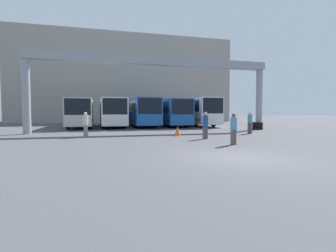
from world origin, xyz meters
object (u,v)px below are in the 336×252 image
(bus_slot_2, at_px, (140,111))
(pedestrian_near_center, at_px, (205,125))
(bus_slot_0, at_px, (81,111))
(bus_slot_4, at_px, (195,110))
(pedestrian_near_left, at_px, (250,122))
(pedestrian_mid_left, at_px, (234,128))
(pedestrian_mid_right, at_px, (86,124))
(bus_slot_3, at_px, (169,111))
(tire_stack, at_px, (258,126))
(traffic_cone, at_px, (178,131))
(bus_slot_1, at_px, (112,111))

(bus_slot_2, relative_size, pedestrian_near_center, 7.04)
(bus_slot_0, xyz_separation_m, bus_slot_4, (13.45, -0.12, 0.14))
(bus_slot_4, height_order, pedestrian_near_left, bus_slot_4)
(bus_slot_4, distance_m, pedestrian_mid_left, 18.82)
(pedestrian_mid_right, bearing_deg, bus_slot_3, 101.13)
(pedestrian_mid_left, xyz_separation_m, pedestrian_mid_right, (-7.57, 6.32, 0.03))
(tire_stack, bearing_deg, traffic_cone, -155.66)
(bus_slot_0, height_order, pedestrian_near_center, bus_slot_0)
(bus_slot_1, height_order, pedestrian_near_left, bus_slot_1)
(bus_slot_2, xyz_separation_m, pedestrian_mid_left, (1.76, -18.98, -0.96))
(bus_slot_3, bearing_deg, tire_stack, -50.41)
(tire_stack, bearing_deg, bus_slot_1, 148.26)
(bus_slot_4, bearing_deg, bus_slot_3, -178.41)
(pedestrian_near_center, relative_size, traffic_cone, 2.52)
(pedestrian_near_left, bearing_deg, bus_slot_0, -175.72)
(bus_slot_1, distance_m, traffic_cone, 13.24)
(bus_slot_2, xyz_separation_m, traffic_cone, (0.50, -13.30, -1.49))
(traffic_cone, relative_size, tire_stack, 0.65)
(bus_slot_2, height_order, bus_slot_4, bus_slot_4)
(pedestrian_mid_right, height_order, pedestrian_near_left, pedestrian_near_left)
(bus_slot_2, xyz_separation_m, pedestrian_near_left, (6.53, -13.08, -0.92))
(pedestrian_mid_right, height_order, traffic_cone, pedestrian_mid_right)
(bus_slot_0, height_order, bus_slot_2, bus_slot_2)
(bus_slot_2, xyz_separation_m, pedestrian_near_center, (1.55, -15.84, -0.93))
(bus_slot_3, bearing_deg, bus_slot_4, 1.59)
(bus_slot_2, bearing_deg, tire_stack, -41.92)
(pedestrian_mid_right, bearing_deg, tire_stack, 62.21)
(bus_slot_3, distance_m, pedestrian_near_left, 12.57)
(bus_slot_0, distance_m, traffic_cone, 14.56)
(pedestrian_mid_left, relative_size, pedestrian_near_center, 0.97)
(pedestrian_mid_left, xyz_separation_m, traffic_cone, (-1.26, 5.68, -0.53))
(bus_slot_1, xyz_separation_m, tire_stack, (13.38, -8.28, -1.43))
(traffic_cone, bearing_deg, bus_slot_2, 92.15)
(bus_slot_4, xyz_separation_m, tire_stack, (3.29, -8.14, -1.53))
(bus_slot_2, bearing_deg, pedestrian_mid_left, -84.69)
(pedestrian_mid_left, bearing_deg, bus_slot_0, -69.76)
(pedestrian_near_center, height_order, tire_stack, pedestrian_near_center)
(pedestrian_near_left, bearing_deg, pedestrian_near_center, -103.79)
(bus_slot_3, bearing_deg, pedestrian_near_center, -96.93)
(bus_slot_4, relative_size, pedestrian_mid_left, 6.25)
(bus_slot_0, bearing_deg, bus_slot_2, 6.26)
(bus_slot_1, bearing_deg, pedestrian_near_center, -72.00)
(bus_slot_0, distance_m, pedestrian_near_left, 18.13)
(bus_slot_1, distance_m, bus_slot_4, 10.09)
(bus_slot_2, distance_m, pedestrian_mid_left, 19.08)
(pedestrian_mid_left, height_order, tire_stack, pedestrian_mid_left)
(traffic_cone, bearing_deg, pedestrian_mid_right, 174.12)
(bus_slot_0, bearing_deg, traffic_cone, -60.10)
(tire_stack, bearing_deg, pedestrian_mid_left, -129.58)
(bus_slot_3, bearing_deg, bus_slot_0, 178.81)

